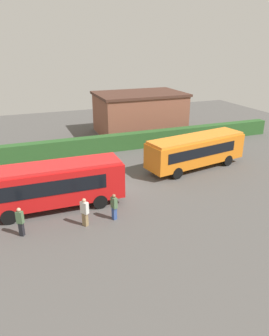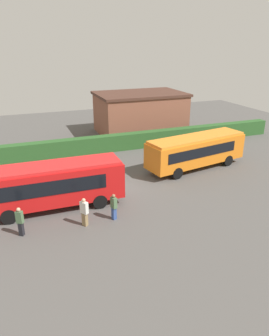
{
  "view_description": "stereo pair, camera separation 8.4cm",
  "coord_description": "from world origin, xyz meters",
  "px_view_note": "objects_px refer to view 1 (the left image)",
  "views": [
    {
      "loc": [
        -6.62,
        -20.76,
        10.57
      ],
      "look_at": [
        1.61,
        0.58,
        1.46
      ],
      "focal_mm": 33.72,
      "sensor_mm": 36.0,
      "label": 1
    },
    {
      "loc": [
        -6.54,
        -20.79,
        10.57
      ],
      "look_at": [
        1.61,
        0.58,
        1.46
      ],
      "focal_mm": 33.72,
      "sensor_mm": 36.0,
      "label": 2
    }
  ],
  "objects_px": {
    "bus_orange": "(196,150)",
    "person_center": "(43,178)",
    "person_right": "(85,211)",
    "person_left": "(20,221)",
    "person_far": "(114,206)",
    "bus_red": "(53,184)"
  },
  "relations": [
    {
      "from": "bus_red",
      "to": "person_right",
      "type": "distance_m",
      "value": 3.39
    },
    {
      "from": "bus_red",
      "to": "person_right",
      "type": "relative_size",
      "value": 5.11
    },
    {
      "from": "person_center",
      "to": "person_far",
      "type": "xyz_separation_m",
      "value": [
        3.71,
        -6.16,
        -0.01
      ]
    },
    {
      "from": "person_far",
      "to": "person_left",
      "type": "bearing_deg",
      "value": 160.57
    },
    {
      "from": "bus_orange",
      "to": "person_center",
      "type": "relative_size",
      "value": 5.43
    },
    {
      "from": "person_center",
      "to": "person_left",
      "type": "bearing_deg",
      "value": 78.09
    },
    {
      "from": "person_far",
      "to": "bus_red",
      "type": "bearing_deg",
      "value": 121.83
    },
    {
      "from": "person_center",
      "to": "person_far",
      "type": "relative_size",
      "value": 1.02
    },
    {
      "from": "person_right",
      "to": "bus_red",
      "type": "bearing_deg",
      "value": -98.01
    },
    {
      "from": "person_left",
      "to": "bus_red",
      "type": "bearing_deg",
      "value": 172.61
    },
    {
      "from": "person_right",
      "to": "person_far",
      "type": "relative_size",
      "value": 1.06
    },
    {
      "from": "person_left",
      "to": "person_right",
      "type": "relative_size",
      "value": 0.98
    },
    {
      "from": "person_right",
      "to": "person_left",
      "type": "bearing_deg",
      "value": -38.13
    },
    {
      "from": "bus_orange",
      "to": "person_center",
      "type": "height_order",
      "value": "bus_orange"
    },
    {
      "from": "person_center",
      "to": "person_right",
      "type": "distance_m",
      "value": 6.5
    },
    {
      "from": "bus_red",
      "to": "person_center",
      "type": "relative_size",
      "value": 5.3
    },
    {
      "from": "person_center",
      "to": "bus_orange",
      "type": "bearing_deg",
      "value": -175.07
    },
    {
      "from": "bus_red",
      "to": "person_far",
      "type": "height_order",
      "value": "bus_red"
    },
    {
      "from": "person_left",
      "to": "person_far",
      "type": "xyz_separation_m",
      "value": [
        5.63,
        -0.17,
        -0.04
      ]
    },
    {
      "from": "person_left",
      "to": "person_center",
      "type": "relative_size",
      "value": 1.02
    },
    {
      "from": "bus_orange",
      "to": "person_right",
      "type": "bearing_deg",
      "value": -162.31
    },
    {
      "from": "person_left",
      "to": "person_right",
      "type": "distance_m",
      "value": 3.73
    }
  ]
}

